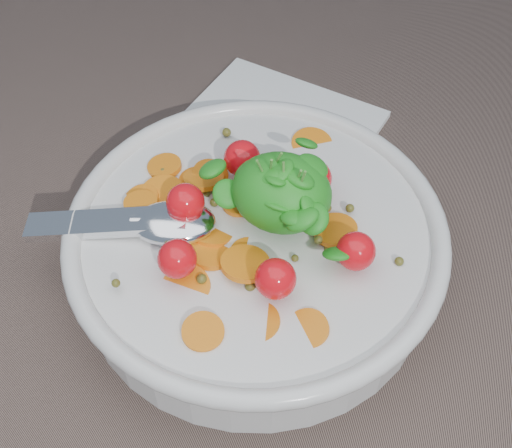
% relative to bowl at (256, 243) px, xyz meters
% --- Properties ---
extents(ground, '(6.00, 6.00, 0.00)m').
position_rel_bowl_xyz_m(ground, '(-0.02, 0.00, -0.03)').
color(ground, '#745E53').
rests_on(ground, ground).
extents(bowl, '(0.31, 0.29, 0.12)m').
position_rel_bowl_xyz_m(bowl, '(0.00, 0.00, 0.00)').
color(bowl, silver).
rests_on(bowl, ground).
extents(napkin, '(0.20, 0.19, 0.01)m').
position_rel_bowl_xyz_m(napkin, '(-0.03, 0.16, -0.03)').
color(napkin, white).
rests_on(napkin, ground).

